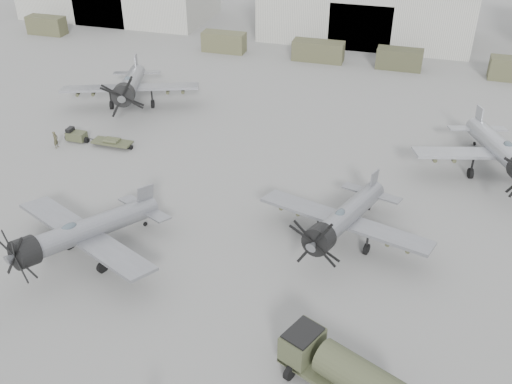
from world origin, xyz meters
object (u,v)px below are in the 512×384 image
Objects in this scene: aircraft_far_0 at (130,86)px; aircraft_far_1 at (503,152)px; aircraft_mid_1 at (79,233)px; aircraft_mid_2 at (343,219)px; tug_trailer at (90,138)px; fuel_tanker at (342,370)px; ground_crew at (56,140)px.

aircraft_far_0 is 35.80m from aircraft_far_1.
aircraft_mid_2 is (16.26, 6.58, -0.02)m from aircraft_mid_1.
aircraft_far_0 reaches higher than aircraft_mid_1.
aircraft_mid_1 is at bearing -60.48° from tug_trailer.
aircraft_far_0 is (-8.38, 23.45, 0.29)m from aircraft_mid_1.
ground_crew is (-29.28, 19.18, -0.71)m from fuel_tanker.
ground_crew is at bearing 170.96° from fuel_tanker.
aircraft_far_0 is 2.17× the size of tug_trailer.
aircraft_mid_2 is at bearing -19.01° from tug_trailer.
aircraft_mid_1 is at bearing -142.76° from aircraft_mid_2.
aircraft_mid_1 is at bearing -159.93° from aircraft_far_1.
aircraft_mid_1 reaches higher than fuel_tanker.
tug_trailer is (-26.81, 20.85, -1.03)m from fuel_tanker.
aircraft_far_1 is 26.39m from fuel_tanker.
ground_crew is (-2.62, -9.79, -1.75)m from aircraft_far_0.
ground_crew is (-2.47, -1.67, 0.32)m from tug_trailer.
aircraft_mid_2 is 0.88× the size of aircraft_far_1.
tug_trailer is at bearing 143.28° from aircraft_mid_1.
aircraft_far_1 is (35.56, -4.15, -0.00)m from aircraft_far_0.
tug_trailer is at bearing 166.32° from fuel_tanker.
aircraft_far_1 reaches higher than tug_trailer.
aircraft_mid_2 is 29.86m from aircraft_far_0.
tug_trailer is 3.97× the size of ground_crew.
tug_trailer is (-0.15, -8.12, -2.07)m from aircraft_far_0.
aircraft_far_1 reaches higher than aircraft_mid_2.
fuel_tanker reaches higher than ground_crew.
tug_trailer is at bearing -111.60° from aircraft_far_0.
aircraft_mid_1 is at bearing -146.04° from ground_crew.
aircraft_mid_2 reaches higher than ground_crew.
ground_crew is at bearing 173.10° from aircraft_far_1.
aircraft_far_1 is 38.63m from ground_crew.
aircraft_mid_1 is at bearing -172.63° from fuel_tanker.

